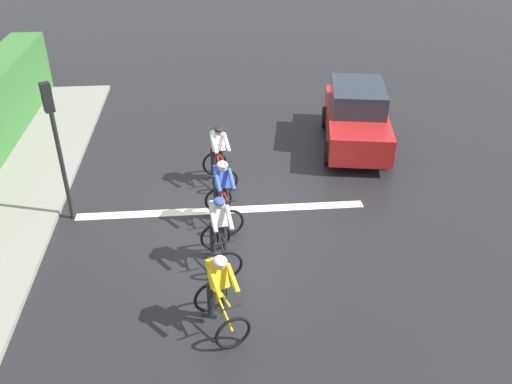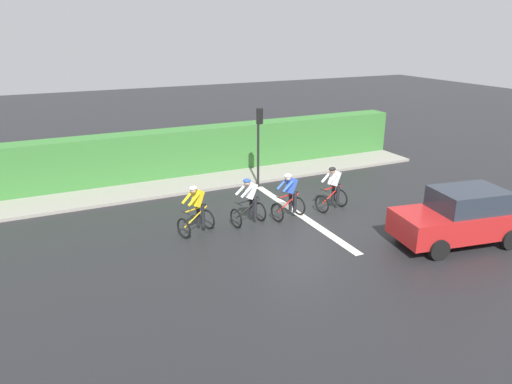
# 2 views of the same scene
# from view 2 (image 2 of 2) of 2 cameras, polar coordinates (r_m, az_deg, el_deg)

# --- Properties ---
(ground_plane) EXTENTS (80.00, 80.00, 0.00)m
(ground_plane) POSITION_cam_2_polar(r_m,az_deg,el_deg) (17.10, 5.38, -2.83)
(ground_plane) COLOR black
(sidewalk_kerb) EXTENTS (2.80, 21.44, 0.12)m
(sidewalk_kerb) POSITION_cam_2_polar(r_m,az_deg,el_deg) (20.84, -6.82, 1.44)
(sidewalk_kerb) COLOR gray
(sidewalk_kerb) RESTS_ON ground
(stone_wall_low) EXTENTS (0.44, 21.44, 0.51)m
(stone_wall_low) POSITION_cam_2_polar(r_m,az_deg,el_deg) (21.60, -7.61, 2.59)
(stone_wall_low) COLOR tan
(stone_wall_low) RESTS_ON ground
(hedge_wall) EXTENTS (1.10, 21.44, 2.15)m
(hedge_wall) POSITION_cam_2_polar(r_m,az_deg,el_deg) (21.66, -7.95, 4.88)
(hedge_wall) COLOR #387533
(hedge_wall) RESTS_ON ground
(road_marking_stop_line) EXTENTS (7.00, 0.30, 0.01)m
(road_marking_stop_line) POSITION_cam_2_polar(r_m,az_deg,el_deg) (17.11, 5.44, -2.80)
(road_marking_stop_line) COLOR silver
(road_marking_stop_line) RESTS_ON ground
(cyclist_lead) EXTENTS (1.03, 1.25, 1.66)m
(cyclist_lead) POSITION_cam_2_polar(r_m,az_deg,el_deg) (15.42, -7.26, -2.24)
(cyclist_lead) COLOR black
(cyclist_lead) RESTS_ON ground
(cyclist_second) EXTENTS (0.88, 1.19, 1.66)m
(cyclist_second) POSITION_cam_2_polar(r_m,az_deg,el_deg) (16.00, -0.83, -1.26)
(cyclist_second) COLOR black
(cyclist_second) RESTS_ON ground
(cyclist_mid) EXTENTS (0.90, 1.20, 1.66)m
(cyclist_mid) POSITION_cam_2_polar(r_m,az_deg,el_deg) (16.55, 4.08, -0.59)
(cyclist_mid) COLOR black
(cyclist_mid) RESTS_ON ground
(cyclist_fourth) EXTENTS (0.92, 1.21, 1.66)m
(cyclist_fourth) POSITION_cam_2_polar(r_m,az_deg,el_deg) (17.53, 9.34, 0.35)
(cyclist_fourth) COLOR black
(cyclist_fourth) RESTS_ON ground
(car_red) EXTENTS (2.39, 4.32, 1.76)m
(car_red) POSITION_cam_2_polar(r_m,az_deg,el_deg) (15.94, 23.69, -2.77)
(car_red) COLOR #B21E1E
(car_red) RESTS_ON ground
(traffic_light_near_crossing) EXTENTS (0.27, 0.29, 3.34)m
(traffic_light_near_crossing) POSITION_cam_2_polar(r_m,az_deg,el_deg) (19.48, 0.37, 6.90)
(traffic_light_near_crossing) COLOR black
(traffic_light_near_crossing) RESTS_ON ground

